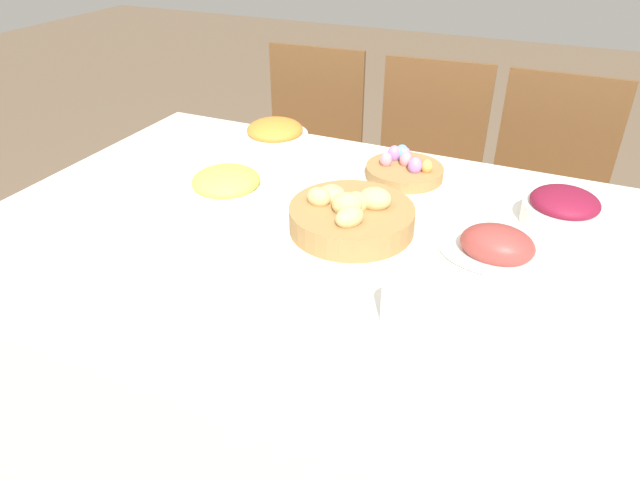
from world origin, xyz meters
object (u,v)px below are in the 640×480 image
chair_far_left (306,155)px  knife (311,361)px  ham_platter (497,247)px  beet_salad_bowl (563,209)px  drinking_cup (399,305)px  dinner_plate (238,337)px  spoon (326,366)px  egg_basket (405,169)px  butter_dish (180,254)px  pineapple_bowl (227,190)px  chair_far_center (423,177)px  bread_basket (351,215)px  chair_far_right (542,198)px  carrot_bowl (275,135)px  fork (172,316)px

chair_far_left → knife: size_ratio=5.66×
ham_platter → beet_salad_bowl: 0.26m
drinking_cup → dinner_plate: bearing=-146.9°
dinner_plate → drinking_cup: (0.26, 0.17, 0.04)m
dinner_plate → spoon: bearing=0.0°
chair_far_left → spoon: chair_far_left is taller
chair_far_left → egg_basket: size_ratio=4.10×
spoon → butter_dish: size_ratio=1.35×
pineapple_bowl → chair_far_center: bearing=71.4°
pineapple_bowl → butter_dish: size_ratio=1.72×
bread_basket → dinner_plate: size_ratio=1.22×
chair_far_right → chair_far_center: bearing=-178.7°
ham_platter → drinking_cup: 0.35m
chair_far_right → pineapple_bowl: bearing=-128.5°
chair_far_center → bread_basket: 0.94m
drinking_cup → carrot_bowl: bearing=132.8°
dinner_plate → fork: 0.15m
drinking_cup → egg_basket: bearing=106.0°
drinking_cup → knife: bearing=-122.7°
ham_platter → drinking_cup: bearing=-113.0°
egg_basket → butter_dish: egg_basket is taller
ham_platter → spoon: ham_platter is taller
chair_far_left → butter_dish: 1.24m
carrot_bowl → pineapple_bowl: 0.42m
chair_far_right → fork: chair_far_right is taller
spoon → ham_platter: bearing=67.9°
chair_far_right → ham_platter: 0.92m
egg_basket → knife: size_ratio=1.38×
bread_basket → pineapple_bowl: (-0.35, -0.02, 0.01)m
chair_far_left → butter_dish: bearing=-81.3°
beet_salad_bowl → dinner_plate: (-0.52, -0.71, -0.04)m
ham_platter → knife: ham_platter is taller
egg_basket → spoon: egg_basket is taller
dinner_plate → fork: (-0.15, 0.00, -0.00)m
egg_basket → dinner_plate: 0.82m
chair_far_center → dinner_plate: 1.39m
beet_salad_bowl → dinner_plate: 0.89m
carrot_bowl → drinking_cup: size_ratio=2.50×
egg_basket → beet_salad_bowl: bearing=-13.5°
chair_far_left → pineapple_bowl: 0.99m
chair_far_left → bread_basket: (0.55, -0.90, 0.29)m
carrot_bowl → beet_salad_bowl: same height
egg_basket → ham_platter: (0.32, -0.33, 0.00)m
chair_far_left → spoon: (0.69, -1.37, 0.25)m
dinner_plate → ham_platter: bearing=50.9°
spoon → chair_far_right: bearing=80.1°
chair_far_right → egg_basket: chair_far_right is taller
ham_platter → beet_salad_bowl: beet_salad_bowl is taller
drinking_cup → spoon: bearing=-115.1°
beet_salad_bowl → butter_dish: 0.95m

